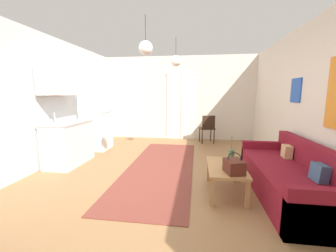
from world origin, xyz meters
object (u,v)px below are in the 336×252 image
at_px(bamboo_vase, 231,155).
at_px(refrigerator, 96,119).
at_px(accent_chair, 207,127).
at_px(pendant_lamp_far, 176,61).
at_px(couch, 291,178).
at_px(handbag, 234,166).
at_px(pendant_lamp_near, 146,48).
at_px(coffee_table, 226,170).

xyz_separation_m(bamboo_vase, refrigerator, (-3.23, 1.87, 0.30)).
relative_size(accent_chair, pendant_lamp_far, 1.41).
xyz_separation_m(couch, handbag, (-0.87, -0.31, 0.25)).
xyz_separation_m(pendant_lamp_near, pendant_lamp_far, (0.33, 1.36, -0.00)).
height_order(coffee_table, handbag, handbag).
distance_m(couch, bamboo_vase, 0.89).
bearing_deg(refrigerator, handbag, -37.27).
bearing_deg(coffee_table, pendant_lamp_near, 170.00).
distance_m(handbag, refrigerator, 4.01).
xyz_separation_m(bamboo_vase, pendant_lamp_far, (-1.04, 1.31, 1.67)).
relative_size(coffee_table, handbag, 2.88).
relative_size(handbag, pendant_lamp_far, 0.54).
distance_m(pendant_lamp_near, pendant_lamp_far, 1.40).
xyz_separation_m(coffee_table, accent_chair, (-0.13, 3.25, 0.12)).
bearing_deg(pendant_lamp_far, handbag, -61.90).
distance_m(coffee_table, pendant_lamp_far, 2.59).
distance_m(coffee_table, accent_chair, 3.26).
height_order(couch, coffee_table, couch).
bearing_deg(handbag, couch, 19.61).
xyz_separation_m(coffee_table, refrigerator, (-3.11, 2.15, 0.45)).
bearing_deg(pendant_lamp_near, pendant_lamp_far, 76.43).
relative_size(couch, handbag, 6.65).
distance_m(bamboo_vase, handbag, 0.55).
xyz_separation_m(bamboo_vase, handbag, (-0.05, -0.55, 0.00)).
bearing_deg(refrigerator, pendant_lamp_far, -14.42).
bearing_deg(pendant_lamp_near, accent_chair, 69.66).
height_order(couch, pendant_lamp_far, pendant_lamp_far).
relative_size(bamboo_vase, pendant_lamp_far, 0.67).
bearing_deg(handbag, bamboo_vase, 85.27).
height_order(couch, refrigerator, refrigerator).
bearing_deg(bamboo_vase, couch, -16.35).
xyz_separation_m(couch, refrigerator, (-4.05, 2.11, 0.55)).
bearing_deg(couch, coffee_table, -177.74).
height_order(couch, accent_chair, accent_chair).
xyz_separation_m(accent_chair, pendant_lamp_near, (-1.12, -3.03, 1.70)).
bearing_deg(coffee_table, couch, 2.26).
height_order(bamboo_vase, refrigerator, refrigerator).
bearing_deg(handbag, accent_chair, 93.19).
xyz_separation_m(couch, pendant_lamp_far, (-1.86, 1.55, 1.92)).
bearing_deg(bamboo_vase, coffee_table, -111.83).
relative_size(refrigerator, pendant_lamp_near, 2.74).
bearing_deg(couch, pendant_lamp_near, 175.18).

